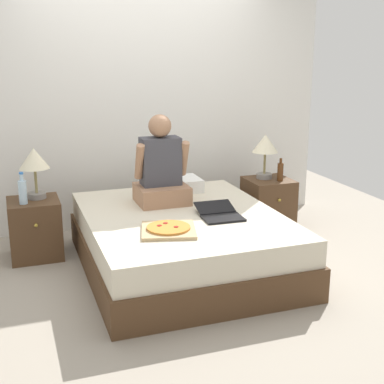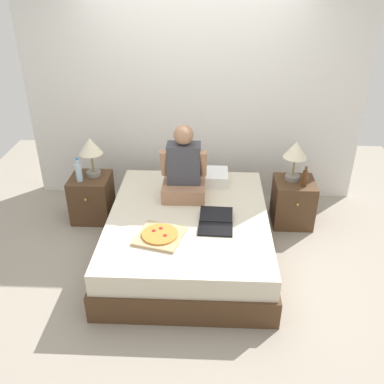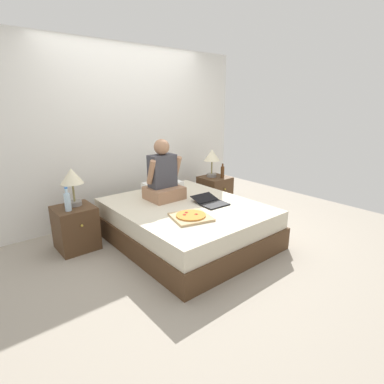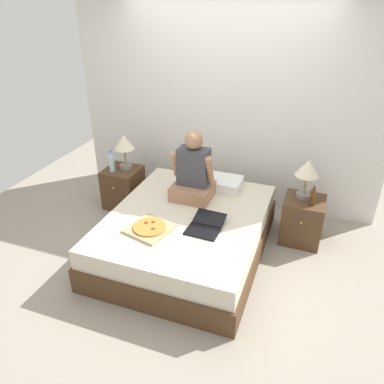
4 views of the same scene
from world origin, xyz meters
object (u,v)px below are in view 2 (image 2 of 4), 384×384
at_px(bed, 188,235).
at_px(laptop, 216,224).
at_px(nightstand_left, 92,197).
at_px(lamp_on_right_nightstand, 296,152).
at_px(beer_bottle, 305,178).
at_px(pizza_box, 160,235).
at_px(water_bottle, 79,172).
at_px(lamp_on_left_nightstand, 91,149).
at_px(person_seated, 184,171).
at_px(nightstand_right, 293,202).

distance_m(bed, laptop, 0.42).
height_order(nightstand_left, laptop, laptop).
xyz_separation_m(lamp_on_right_nightstand, laptop, (-0.85, -0.90, -0.35)).
bearing_deg(beer_bottle, bed, -155.10).
bearing_deg(bed, nightstand_left, 149.92).
distance_m(beer_bottle, pizza_box, 1.75).
xyz_separation_m(nightstand_left, lamp_on_right_nightstand, (2.27, 0.05, 0.59)).
relative_size(water_bottle, pizza_box, 0.57).
relative_size(lamp_on_left_nightstand, person_seated, 0.58).
relative_size(lamp_on_left_nightstand, lamp_on_right_nightstand, 1.00).
xyz_separation_m(nightstand_right, laptop, (-0.88, -0.85, 0.24)).
distance_m(nightstand_left, water_bottle, 0.39).
height_order(nightstand_right, beer_bottle, beer_bottle).
bearing_deg(bed, person_seated, 99.65).
relative_size(lamp_on_left_nightstand, nightstand_right, 0.86).
distance_m(laptop, pizza_box, 0.54).
bearing_deg(bed, lamp_on_right_nightstand, 32.60).
relative_size(water_bottle, lamp_on_right_nightstand, 0.61).
xyz_separation_m(nightstand_right, pizza_box, (-1.39, -1.06, 0.24)).
bearing_deg(person_seated, nightstand_right, 13.21).
relative_size(beer_bottle, pizza_box, 0.47).
distance_m(water_bottle, pizza_box, 1.40).
distance_m(lamp_on_right_nightstand, beer_bottle, 0.29).
bearing_deg(bed, pizza_box, -120.90).
relative_size(bed, person_seated, 2.54).
height_order(nightstand_right, laptop, laptop).
xyz_separation_m(beer_bottle, laptop, (-0.95, -0.75, -0.12)).
xyz_separation_m(nightstand_left, nightstand_right, (2.30, 0.00, 0.00)).
height_order(water_bottle, pizza_box, water_bottle).
relative_size(beer_bottle, person_seated, 0.29).
xyz_separation_m(bed, laptop, (0.27, -0.19, 0.26)).
distance_m(lamp_on_left_nightstand, nightstand_right, 2.34).
xyz_separation_m(nightstand_right, beer_bottle, (0.07, -0.10, 0.36)).
height_order(beer_bottle, pizza_box, beer_bottle).
distance_m(nightstand_right, person_seated, 1.35).
distance_m(water_bottle, laptop, 1.69).
bearing_deg(nightstand_right, bed, -149.92).
bearing_deg(nightstand_right, lamp_on_left_nightstand, 178.73).
height_order(nightstand_left, pizza_box, same).
height_order(beer_bottle, laptop, beer_bottle).
bearing_deg(water_bottle, person_seated, -9.51).
bearing_deg(pizza_box, nightstand_right, 37.41).
bearing_deg(nightstand_right, laptop, -135.98).
height_order(water_bottle, beer_bottle, water_bottle).
relative_size(lamp_on_right_nightstand, laptop, 1.05).
bearing_deg(nightstand_left, nightstand_right, 0.00).
bearing_deg(lamp_on_left_nightstand, nightstand_left, -128.62).
height_order(bed, laptop, laptop).
bearing_deg(lamp_on_left_nightstand, laptop, -33.30).
relative_size(nightstand_left, lamp_on_left_nightstand, 1.16).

